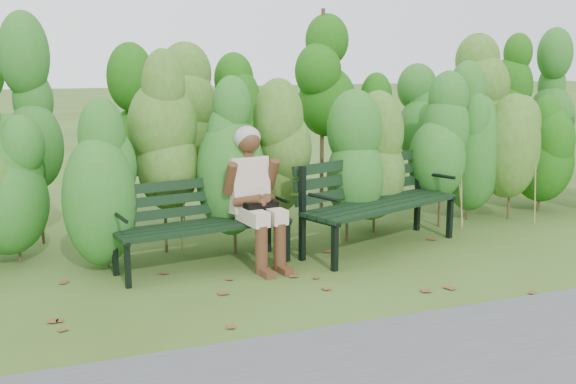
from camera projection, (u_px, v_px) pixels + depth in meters
name	position (u px, v px, depth m)	size (l,w,h in m)	color
ground	(303.00, 285.00, 5.78)	(80.00, 80.00, 0.00)	#3B5016
hedge_band	(238.00, 120.00, 7.24)	(11.04, 1.67, 2.42)	#47381E
leaf_litter	(303.00, 278.00, 5.94)	(5.81, 2.22, 0.01)	brown
bench_left	(200.00, 216.00, 6.23)	(1.68, 0.76, 0.81)	black
bench_right	(374.00, 195.00, 6.86)	(1.93, 1.19, 0.92)	black
seated_woman	(254.00, 189.00, 6.27)	(0.56, 0.82, 1.30)	beige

